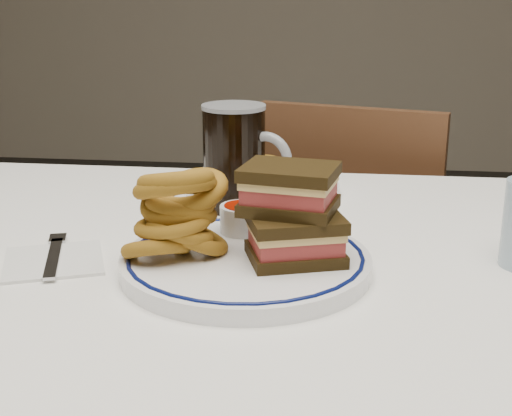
# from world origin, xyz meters

# --- Properties ---
(dining_table) EXTENTS (1.27, 0.87, 0.75)m
(dining_table) POSITION_xyz_m (0.00, 0.00, 0.64)
(dining_table) COLOR white
(dining_table) RESTS_ON floor
(chair_far) EXTENTS (0.48, 0.48, 0.85)m
(chair_far) POSITION_xyz_m (0.20, 0.70, 0.46)
(chair_far) COLOR #432715
(chair_far) RESTS_ON floor
(main_plate) EXTENTS (0.30, 0.30, 0.02)m
(main_plate) POSITION_xyz_m (0.04, -0.06, 0.76)
(main_plate) COLOR white
(main_plate) RESTS_ON dining_table
(reuben_sandwich) EXTENTS (0.13, 0.12, 0.11)m
(reuben_sandwich) POSITION_xyz_m (0.10, -0.06, 0.83)
(reuben_sandwich) COLOR black
(reuben_sandwich) RESTS_ON main_plate
(onion_rings_main) EXTENTS (0.13, 0.13, 0.14)m
(onion_rings_main) POSITION_xyz_m (-0.04, -0.06, 0.82)
(onion_rings_main) COLOR brown
(onion_rings_main) RESTS_ON main_plate
(ketchup_ramekin) EXTENTS (0.06, 0.06, 0.04)m
(ketchup_ramekin) POSITION_xyz_m (0.03, 0.03, 0.79)
(ketchup_ramekin) COLOR silver
(ketchup_ramekin) RESTS_ON main_plate
(beer_mug) EXTENTS (0.14, 0.10, 0.16)m
(beer_mug) POSITION_xyz_m (-0.01, 0.19, 0.83)
(beer_mug) COLOR black
(beer_mug) RESTS_ON dining_table
(far_plate) EXTENTS (0.25, 0.25, 0.02)m
(far_plate) POSITION_xyz_m (0.02, 0.28, 0.76)
(far_plate) COLOR white
(far_plate) RESTS_ON dining_table
(onion_rings_far) EXTENTS (0.11, 0.12, 0.06)m
(onion_rings_far) POSITION_xyz_m (0.02, 0.28, 0.78)
(onion_rings_far) COLOR brown
(onion_rings_far) RESTS_ON far_plate
(napkin_fork) EXTENTS (0.15, 0.16, 0.01)m
(napkin_fork) POSITION_xyz_m (-0.20, -0.06, 0.75)
(napkin_fork) COLOR silver
(napkin_fork) RESTS_ON dining_table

